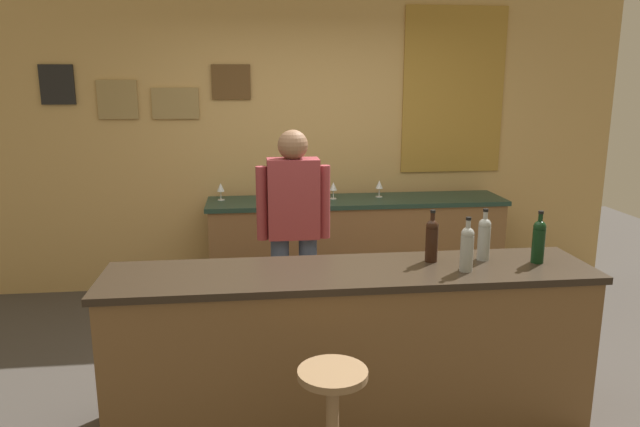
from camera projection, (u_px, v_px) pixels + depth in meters
name	position (u px, v px, depth m)	size (l,w,h in m)	color
ground_plane	(339.00, 384.00, 3.86)	(10.00, 10.00, 0.00)	#423D38
back_wall	(311.00, 138.00, 5.51)	(6.00, 0.09, 2.80)	tan
bar_counter	(350.00, 346.00, 3.37)	(2.74, 0.60, 0.92)	brown
side_counter	(356.00, 247.00, 5.40)	(2.68, 0.56, 0.90)	brown
bartender	(294.00, 227.00, 4.16)	(0.52, 0.21, 1.62)	#384766
bar_stool	(332.00, 414.00, 2.68)	(0.32, 0.32, 0.68)	olive
wine_bottle_a	(432.00, 239.00, 3.39)	(0.07, 0.07, 0.31)	black
wine_bottle_b	(467.00, 247.00, 3.22)	(0.07, 0.07, 0.31)	#999E99
wine_bottle_c	(484.00, 237.00, 3.42)	(0.07, 0.07, 0.31)	#999E99
wine_bottle_d	(539.00, 240.00, 3.37)	(0.07, 0.07, 0.31)	black
wine_glass_a	(221.00, 188.00, 5.23)	(0.07, 0.07, 0.16)	silver
wine_glass_b	(333.00, 187.00, 5.29)	(0.07, 0.07, 0.16)	silver
wine_glass_c	(379.00, 185.00, 5.37)	(0.07, 0.07, 0.16)	silver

